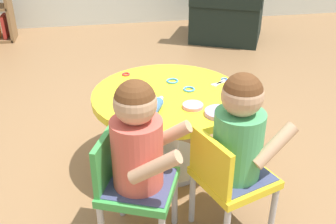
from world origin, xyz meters
TOP-DOWN VIEW (x-y plane):
  - ground_plane at (0.00, 0.00)m, footprint 10.00×10.00m
  - craft_table at (0.00, 0.00)m, footprint 0.81×0.81m
  - child_chair_left at (-0.26, -0.53)m, footprint 0.39×0.39m
  - seated_child_left at (-0.22, -0.54)m, footprint 0.42×0.38m
  - child_chair_right at (0.16, -0.56)m, footprint 0.38×0.38m
  - seated_child_right at (0.20, -0.55)m, footprint 0.42×0.37m
  - armchair_dark at (1.03, 2.15)m, footprint 0.94×0.95m
  - rolling_pin at (-0.10, -0.20)m, footprint 0.12×0.22m
  - craft_scissors at (0.33, 0.08)m, footprint 0.14×0.11m
  - playdough_blob_0 at (0.09, -0.18)m, footprint 0.10×0.10m
  - playdough_blob_1 at (0.20, -0.28)m, footprint 0.14×0.14m
  - cookie_cutter_0 at (-0.20, 0.28)m, footprint 0.05×0.05m
  - cookie_cutter_1 at (-0.24, -0.09)m, footprint 0.06×0.06m
  - cookie_cutter_2 at (0.12, 0.01)m, footprint 0.06×0.06m
  - cookie_cutter_3 at (0.05, 0.14)m, footprint 0.07×0.07m

SIDE VIEW (x-z plane):
  - ground_plane at x=0.00m, z-range 0.00..0.00m
  - child_chair_left at x=-0.26m, z-range 0.04..0.57m
  - child_chair_right at x=0.16m, z-range 0.04..0.57m
  - armchair_dark at x=1.03m, z-range -0.12..0.73m
  - craft_table at x=0.00m, z-range 0.11..0.57m
  - craft_scissors at x=0.33m, z-range 0.46..0.47m
  - cookie_cutter_0 at x=-0.20m, z-range 0.46..0.47m
  - cookie_cutter_1 at x=-0.24m, z-range 0.46..0.47m
  - cookie_cutter_2 at x=0.12m, z-range 0.46..0.47m
  - cookie_cutter_3 at x=0.05m, z-range 0.46..0.47m
  - playdough_blob_0 at x=0.09m, z-range 0.46..0.48m
  - playdough_blob_1 at x=0.20m, z-range 0.46..0.48m
  - rolling_pin at x=-0.10m, z-range 0.46..0.51m
  - seated_child_left at x=-0.22m, z-range 0.28..0.79m
  - seated_child_right at x=0.20m, z-range 0.28..0.79m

